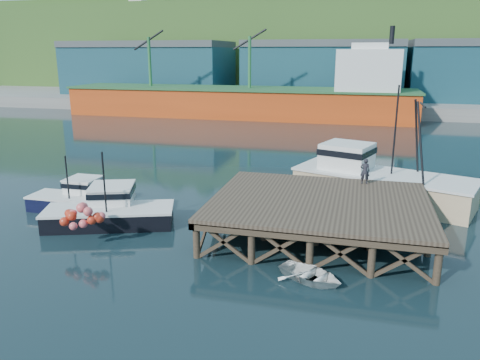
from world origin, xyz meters
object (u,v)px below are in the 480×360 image
(boat_black, at_px, (110,210))
(trawler, at_px, (379,179))
(dinghy, at_px, (311,274))
(dockworker, at_px, (365,171))
(boat_navy, at_px, (77,198))

(boat_black, relative_size, trawler, 0.63)
(trawler, xyz_separation_m, dinghy, (-3.22, -13.03, -1.33))
(trawler, bearing_deg, dinghy, -84.42)
(dockworker, bearing_deg, dinghy, 76.11)
(boat_navy, bearing_deg, dinghy, -21.64)
(boat_black, xyz_separation_m, trawler, (15.84, 8.63, 0.80))
(boat_black, xyz_separation_m, dinghy, (12.62, -4.40, -0.54))
(dinghy, distance_m, dockworker, 10.34)
(boat_navy, xyz_separation_m, dinghy, (16.11, -6.31, -0.45))
(dinghy, relative_size, dockworker, 1.92)
(boat_navy, height_order, boat_black, boat_black)
(boat_navy, distance_m, trawler, 20.48)
(dinghy, height_order, dockworker, dockworker)
(boat_black, distance_m, trawler, 18.06)
(boat_black, distance_m, dockworker, 15.91)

